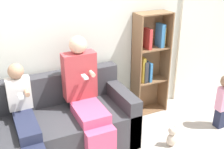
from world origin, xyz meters
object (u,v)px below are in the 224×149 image
at_px(child_seated, 26,121).
at_px(bookshelf, 149,61).
at_px(teddy_bear, 172,137).
at_px(adult_seated, 86,95).
at_px(couch, 59,126).
at_px(toddler_standing, 224,99).

xyz_separation_m(child_seated, bookshelf, (1.81, 0.47, 0.22)).
height_order(child_seated, teddy_bear, child_seated).
xyz_separation_m(adult_seated, teddy_bear, (0.92, -0.47, -0.56)).
bearing_deg(child_seated, adult_seated, 4.65).
height_order(couch, bookshelf, bookshelf).
relative_size(bookshelf, teddy_bear, 5.34).
height_order(couch, adult_seated, adult_seated).
relative_size(couch, teddy_bear, 6.32).
relative_size(adult_seated, toddler_standing, 1.75).
bearing_deg(child_seated, toddler_standing, -8.02).
xyz_separation_m(couch, toddler_standing, (2.09, -0.50, 0.13)).
xyz_separation_m(adult_seated, child_seated, (-0.70, -0.06, -0.12)).
bearing_deg(couch, child_seated, -158.44).
height_order(adult_seated, teddy_bear, adult_seated).
distance_m(couch, teddy_bear, 1.37).
bearing_deg(child_seated, couch, 21.56).
bearing_deg(child_seated, teddy_bear, -14.15).
height_order(bookshelf, teddy_bear, bookshelf).
relative_size(couch, bookshelf, 1.18).
bearing_deg(teddy_bear, child_seated, 165.85).
bearing_deg(teddy_bear, couch, 155.57).
bearing_deg(toddler_standing, adult_seated, 167.12).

